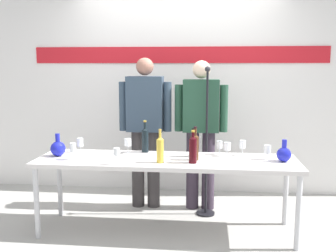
# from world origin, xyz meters

# --- Properties ---
(ground_plane) EXTENTS (10.00, 10.00, 0.00)m
(ground_plane) POSITION_xyz_m (0.00, 0.00, 0.00)
(ground_plane) COLOR #A5A49F
(back_wall) EXTENTS (5.20, 0.11, 3.00)m
(back_wall) POSITION_xyz_m (0.00, 1.36, 1.50)
(back_wall) COLOR white
(back_wall) RESTS_ON ground
(display_table) EXTENTS (2.48, 0.67, 0.72)m
(display_table) POSITION_xyz_m (0.00, 0.00, 0.67)
(display_table) COLOR silver
(display_table) RESTS_ON ground
(decanter_blue_left) EXTENTS (0.15, 0.15, 0.22)m
(decanter_blue_left) POSITION_xyz_m (-1.07, 0.01, 0.80)
(decanter_blue_left) COLOR #1A20B2
(decanter_blue_left) RESTS_ON display_table
(decanter_blue_right) EXTENTS (0.13, 0.13, 0.21)m
(decanter_blue_right) POSITION_xyz_m (1.09, 0.01, 0.79)
(decanter_blue_right) COLOR #1D22B7
(decanter_blue_right) RESTS_ON display_table
(presenter_left) EXTENTS (0.59, 0.22, 1.69)m
(presenter_left) POSITION_xyz_m (-0.31, 0.67, 0.96)
(presenter_left) COLOR #353132
(presenter_left) RESTS_ON ground
(presenter_right) EXTENTS (0.58, 0.22, 1.66)m
(presenter_right) POSITION_xyz_m (0.31, 0.67, 0.94)
(presenter_right) COLOR #362B39
(presenter_right) RESTS_ON ground
(wine_bottle_0) EXTENTS (0.07, 0.07, 0.32)m
(wine_bottle_0) POSITION_xyz_m (0.27, -0.01, 0.86)
(wine_bottle_0) COLOR #4C2A17
(wine_bottle_0) RESTS_ON display_table
(wine_bottle_1) EXTENTS (0.07, 0.07, 0.30)m
(wine_bottle_1) POSITION_xyz_m (0.26, -0.13, 0.85)
(wine_bottle_1) COLOR #35050B
(wine_bottle_1) RESTS_ON display_table
(wine_bottle_2) EXTENTS (0.07, 0.07, 0.31)m
(wine_bottle_2) POSITION_xyz_m (-0.04, -0.15, 0.85)
(wine_bottle_2) COLOR gold
(wine_bottle_2) RESTS_ON display_table
(wine_bottle_3) EXTENTS (0.07, 0.07, 0.33)m
(wine_bottle_3) POSITION_xyz_m (-0.25, 0.27, 0.86)
(wine_bottle_3) COLOR black
(wine_bottle_3) RESTS_ON display_table
(wine_bottle_4) EXTENTS (0.07, 0.07, 0.28)m
(wine_bottle_4) POSITION_xyz_m (0.25, 0.13, 0.84)
(wine_bottle_4) COLOR black
(wine_bottle_4) RESTS_ON display_table
(wine_glass_left_0) EXTENTS (0.07, 0.07, 0.15)m
(wine_glass_left_0) POSITION_xyz_m (-0.91, 0.20, 0.82)
(wine_glass_left_0) COLOR white
(wine_glass_left_0) RESTS_ON display_table
(wine_glass_left_1) EXTENTS (0.07, 0.07, 0.15)m
(wine_glass_left_1) POSITION_xyz_m (-0.41, 0.20, 0.83)
(wine_glass_left_1) COLOR white
(wine_glass_left_1) RESTS_ON display_table
(wine_glass_left_2) EXTENTS (0.06, 0.06, 0.15)m
(wine_glass_left_2) POSITION_xyz_m (-0.42, -0.25, 0.83)
(wine_glass_left_2) COLOR white
(wine_glass_left_2) RESTS_ON display_table
(wine_glass_left_3) EXTENTS (0.06, 0.06, 0.16)m
(wine_glass_left_3) POSITION_xyz_m (-0.87, -0.13, 0.84)
(wine_glass_left_3) COLOR white
(wine_glass_left_3) RESTS_ON display_table
(wine_glass_right_0) EXTENTS (0.07, 0.07, 0.14)m
(wine_glass_right_0) POSITION_xyz_m (0.58, 0.18, 0.82)
(wine_glass_right_0) COLOR white
(wine_glass_right_0) RESTS_ON display_table
(wine_glass_right_1) EXTENTS (0.06, 0.06, 0.15)m
(wine_glass_right_1) POSITION_xyz_m (0.73, 0.24, 0.83)
(wine_glass_right_1) COLOR white
(wine_glass_right_1) RESTS_ON display_table
(wine_glass_right_2) EXTENTS (0.06, 0.06, 0.14)m
(wine_glass_right_2) POSITION_xyz_m (0.51, 0.26, 0.82)
(wine_glass_right_2) COLOR white
(wine_glass_right_2) RESTS_ON display_table
(wine_glass_right_3) EXTENTS (0.06, 0.06, 0.14)m
(wine_glass_right_3) POSITION_xyz_m (0.95, 0.07, 0.82)
(wine_glass_right_3) COLOR white
(wine_glass_right_3) RESTS_ON display_table
(microphone_stand) EXTENTS (0.20, 0.20, 1.59)m
(microphone_stand) POSITION_xyz_m (0.38, 0.48, 0.54)
(microphone_stand) COLOR black
(microphone_stand) RESTS_ON ground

